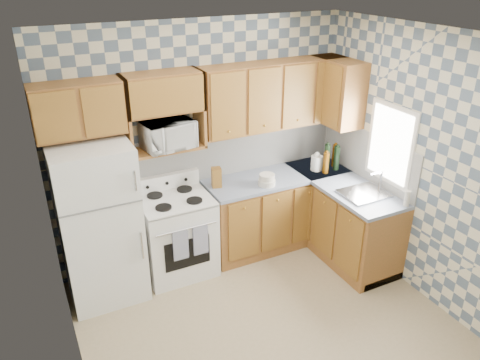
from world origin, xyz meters
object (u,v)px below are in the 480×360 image
object	(u,v)px
electric_kettle	(317,163)
microwave	(168,135)
stove_body	(177,236)
refrigerator	(99,223)

from	to	relation	value
electric_kettle	microwave	bearing A→B (deg)	174.13
stove_body	microwave	distance (m)	1.15
refrigerator	electric_kettle	world-z (taller)	refrigerator
refrigerator	microwave	size ratio (longest dim) A/B	3.26
stove_body	electric_kettle	xyz separation A→B (m)	(1.78, -0.05, 0.56)
microwave	electric_kettle	world-z (taller)	microwave
stove_body	refrigerator	bearing A→B (deg)	-178.22
refrigerator	electric_kettle	bearing A→B (deg)	-0.65
microwave	electric_kettle	xyz separation A→B (m)	(1.77, -0.18, -0.58)
stove_body	microwave	bearing A→B (deg)	81.55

